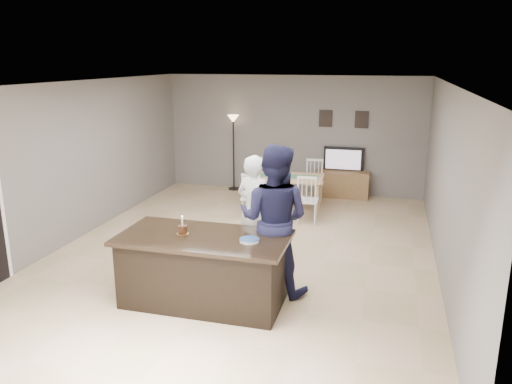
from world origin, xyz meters
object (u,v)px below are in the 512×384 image
(television, at_px, (343,159))
(tv_console, at_px, (342,184))
(plate_stack, at_px, (249,240))
(floor_lamp, at_px, (233,132))
(woman, at_px, (255,211))
(kitchen_island, at_px, (204,269))
(dining_table, at_px, (285,182))
(man, at_px, (274,220))
(birthday_cake, at_px, (183,229))

(television, bearing_deg, tv_console, 90.00)
(plate_stack, height_order, floor_lamp, floor_lamp)
(television, height_order, woman, woman)
(tv_console, bearing_deg, floor_lamp, 179.56)
(kitchen_island, bearing_deg, dining_table, 87.84)
(kitchen_island, distance_m, television, 5.78)
(man, distance_m, dining_table, 3.72)
(tv_console, distance_m, television, 0.57)
(birthday_cake, height_order, dining_table, birthday_cake)
(television, distance_m, birthday_cake, 5.83)
(television, bearing_deg, kitchen_island, 77.99)
(kitchen_island, xyz_separation_m, dining_table, (0.16, 4.20, 0.15))
(plate_stack, xyz_separation_m, dining_table, (-0.46, 4.25, -0.32))
(woman, height_order, man, man)
(plate_stack, height_order, dining_table, dining_table)
(plate_stack, bearing_deg, dining_table, 96.13)
(tv_console, xyz_separation_m, television, (0.00, 0.07, 0.56))
(birthday_cake, xyz_separation_m, floor_lamp, (-1.10, 5.59, 0.43))
(kitchen_island, relative_size, plate_stack, 8.80)
(tv_console, bearing_deg, plate_stack, -95.95)
(woman, bearing_deg, kitchen_island, 99.11)
(television, bearing_deg, dining_table, 54.13)
(kitchen_island, distance_m, woman, 1.44)
(tv_console, xyz_separation_m, woman, (-0.90, -4.22, 0.55))
(tv_console, relative_size, floor_lamp, 0.67)
(birthday_cake, distance_m, dining_table, 4.23)
(kitchen_island, distance_m, birthday_cake, 0.58)
(kitchen_island, xyz_separation_m, birthday_cake, (-0.28, 0.00, 0.50))
(dining_table, bearing_deg, floor_lamp, 134.10)
(kitchen_island, xyz_separation_m, tv_console, (1.20, 5.57, -0.15))
(woman, relative_size, birthday_cake, 7.02)
(birthday_cake, bearing_deg, plate_stack, -3.29)
(kitchen_island, distance_m, plate_stack, 0.77)
(woman, bearing_deg, tv_console, -80.43)
(man, xyz_separation_m, birthday_cake, (-1.06, -0.55, -0.05))
(woman, bearing_deg, television, -80.24)
(birthday_cake, relative_size, dining_table, 0.13)
(woman, xyz_separation_m, plate_stack, (0.32, -1.40, 0.07))
(man, height_order, birthday_cake, man)
(floor_lamp, bearing_deg, man, -66.77)
(dining_table, bearing_deg, woman, -91.02)
(floor_lamp, bearing_deg, woman, -68.36)
(kitchen_island, relative_size, birthday_cake, 8.87)
(woman, distance_m, man, 0.95)
(kitchen_island, relative_size, man, 1.07)
(woman, relative_size, dining_table, 0.92)
(kitchen_island, relative_size, dining_table, 1.17)
(tv_console, height_order, birthday_cake, birthday_cake)
(kitchen_island, relative_size, floor_lamp, 1.20)
(dining_table, bearing_deg, birthday_cake, -99.87)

